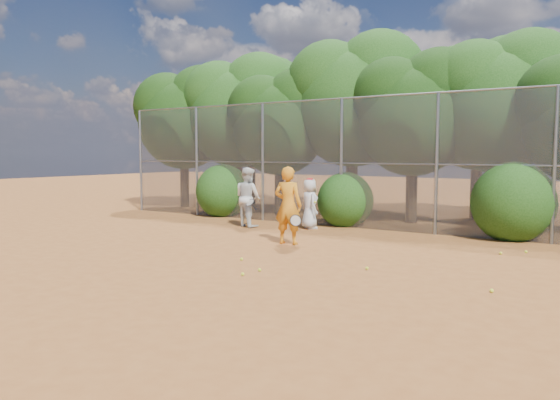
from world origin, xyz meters
The scene contains 24 objects.
ground centered at (0.00, 0.00, 0.00)m, with size 80.00×80.00×0.00m, color brown.
fence_back centered at (-0.12, 6.00, 2.05)m, with size 20.05×0.09×4.03m.
tree_0 centered at (-9.44, 8.04, 3.93)m, with size 4.38×3.81×6.00m.
tree_1 centered at (-6.94, 8.54, 4.16)m, with size 4.64×4.03×6.35m.
tree_2 centered at (-4.45, 7.83, 3.58)m, with size 3.99×3.47×5.47m.
tree_3 centered at (-1.94, 8.84, 4.40)m, with size 4.89×4.26×6.70m.
tree_4 centered at (0.55, 8.24, 3.76)m, with size 4.19×3.64×5.73m.
tree_5 centered at (3.06, 9.04, 4.05)m, with size 4.51×3.92×6.17m.
tree_9 centered at (-7.94, 10.84, 4.34)m, with size 4.83×4.20×6.62m.
tree_10 centered at (-2.93, 11.05, 4.63)m, with size 5.15×4.48×7.06m.
tree_11 centered at (2.06, 10.64, 4.16)m, with size 4.64×4.03×6.35m.
bush_0 centered at (-6.00, 6.30, 1.00)m, with size 2.00×2.00×2.00m, color #194110.
bush_1 centered at (-1.00, 6.30, 0.90)m, with size 1.80×1.80×1.80m, color #194110.
bush_2 centered at (4.00, 6.30, 1.10)m, with size 2.20×2.20×2.20m, color #194110.
player_yellow centered at (-0.65, 2.33, 0.99)m, with size 0.89×0.65×1.99m.
player_teen centered at (-1.60, 5.08, 0.78)m, with size 0.89×0.86×1.56m.
player_white centered at (-3.45, 4.41, 0.93)m, with size 1.07×0.94×1.86m.
ball_0 centered at (2.33, 0.58, 0.03)m, with size 0.07×0.07×0.07m, color yellow.
ball_1 centered at (4.22, 3.77, 0.03)m, with size 0.07×0.07×0.07m, color yellow.
ball_2 centered at (0.57, -1.20, 0.03)m, with size 0.07×0.07×0.07m, color yellow.
ball_3 centered at (4.81, 0.08, 0.03)m, with size 0.07×0.07×0.07m, color yellow.
ball_4 centered at (-0.33, -0.04, 0.03)m, with size 0.07×0.07×0.07m, color yellow.
ball_5 centered at (4.68, 4.27, 0.03)m, with size 0.07×0.07×0.07m, color yellow.
ball_6 centered at (0.62, -0.71, 0.03)m, with size 0.07×0.07×0.07m, color yellow.
Camera 1 is at (6.74, -9.32, 2.34)m, focal length 35.00 mm.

